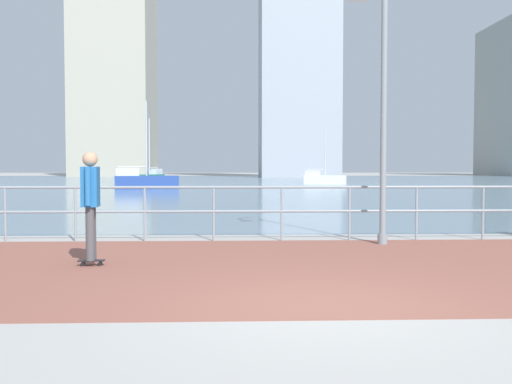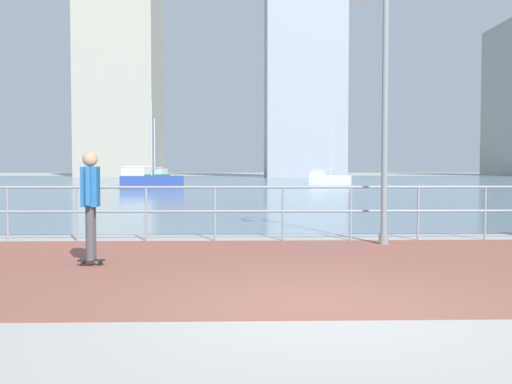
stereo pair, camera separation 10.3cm
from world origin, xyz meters
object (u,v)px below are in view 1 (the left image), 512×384
lamppost (376,85)px  sailboat_navy (150,178)px  sailboat_gray (144,181)px  sailboat_yellow (324,179)px  skateboarder (91,197)px

lamppost → sailboat_navy: sailboat_navy is taller
lamppost → sailboat_gray: sailboat_gray is taller
sailboat_yellow → sailboat_navy: bearing=178.9°
lamppost → sailboat_navy: 40.97m
sailboat_gray → skateboarder: bearing=-82.7°
skateboarder → sailboat_navy: size_ratio=0.30×
skateboarder → sailboat_yellow: bearing=76.4°
lamppost → sailboat_yellow: lamppost is taller
skateboarder → sailboat_gray: (-3.97, 30.89, -0.48)m
sailboat_yellow → sailboat_navy: size_ratio=0.89×
sailboat_yellow → sailboat_gray: (-14.02, -10.72, 0.08)m
lamppost → sailboat_yellow: bearing=82.6°
skateboarder → sailboat_gray: 31.15m
sailboat_gray → lamppost: bearing=-72.7°
skateboarder → lamppost: bearing=24.8°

